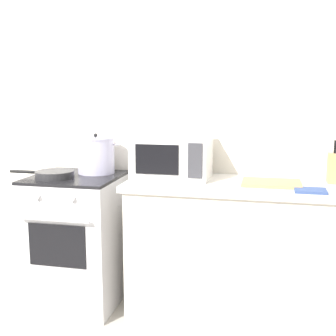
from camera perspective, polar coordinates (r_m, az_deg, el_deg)
back_wall at (r=3.22m, az=1.31°, el=5.47°), size 4.40×0.10×2.50m
lower_cabinet_right at (r=2.99m, az=11.41°, el=-11.02°), size 1.64×0.56×0.88m
countertop_right at (r=2.86m, az=11.72°, el=-2.35°), size 1.70×0.60×0.04m
stove at (r=3.23m, az=-11.63°, el=-9.04°), size 0.60×0.64×0.92m
stock_pot at (r=3.18m, az=-9.26°, el=1.65°), size 0.35×0.27×0.29m
frying_pan at (r=3.06m, az=-14.52°, el=-0.81°), size 0.46×0.26×0.05m
microwave at (r=2.95m, az=0.54°, el=1.58°), size 0.50×0.37×0.30m
cutting_board at (r=2.83m, az=13.19°, el=-1.90°), size 0.36×0.26×0.02m
oven_mitt at (r=2.69m, az=17.91°, el=-2.78°), size 0.18×0.14×0.02m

